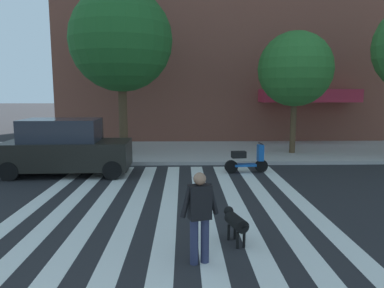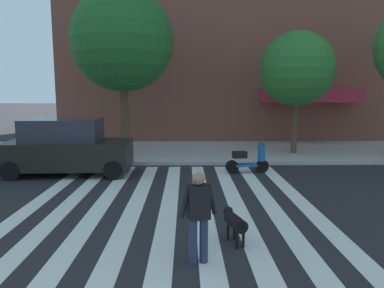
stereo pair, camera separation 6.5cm
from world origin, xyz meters
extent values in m
plane|color=#232326|center=(0.00, 6.69, 0.00)|extent=(160.00, 160.00, 0.00)
cube|color=#ABA4A0|center=(0.00, 16.38, 0.07)|extent=(80.00, 6.00, 0.15)
cube|color=silver|center=(-2.37, 6.69, 0.00)|extent=(0.45, 12.78, 0.01)
cube|color=silver|center=(-1.47, 6.69, 0.00)|extent=(0.45, 12.78, 0.01)
cube|color=silver|center=(-0.57, 6.69, 0.00)|extent=(0.45, 12.78, 0.01)
cube|color=silver|center=(0.33, 6.69, 0.00)|extent=(0.45, 12.78, 0.01)
cube|color=silver|center=(1.23, 6.69, 0.00)|extent=(0.45, 12.78, 0.01)
cube|color=silver|center=(2.13, 6.69, 0.00)|extent=(0.45, 12.78, 0.01)
cube|color=silver|center=(3.03, 6.69, 0.00)|extent=(0.45, 12.78, 0.01)
cube|color=silver|center=(3.93, 6.69, 0.00)|extent=(0.45, 12.78, 0.01)
cube|color=silver|center=(4.83, 6.69, 0.00)|extent=(0.45, 12.78, 0.01)
cube|color=#B8283F|center=(8.50, 18.78, 2.75)|extent=(5.33, 1.60, 0.70)
cube|color=black|center=(-2.56, 11.86, 0.74)|extent=(4.46, 1.95, 0.97)
cube|color=#232833|center=(-2.74, 11.86, 1.62)|extent=(2.67, 1.68, 0.80)
cylinder|color=black|center=(-0.86, 12.75, 0.33)|extent=(0.66, 0.24, 0.66)
cylinder|color=black|center=(-0.82, 11.06, 0.33)|extent=(0.66, 0.24, 0.66)
cylinder|color=black|center=(-4.31, 12.67, 0.33)|extent=(0.66, 0.24, 0.66)
cylinder|color=black|center=(-4.27, 10.98, 0.33)|extent=(0.66, 0.24, 0.66)
cylinder|color=black|center=(4.52, 12.06, 0.24)|extent=(0.49, 0.15, 0.48)
cylinder|color=black|center=(3.38, 11.94, 0.24)|extent=(0.49, 0.19, 0.48)
cube|color=#1652A2|center=(3.90, 12.00, 0.29)|extent=(0.83, 0.40, 0.08)
cube|color=black|center=(3.65, 11.97, 0.69)|extent=(0.55, 0.35, 0.24)
cube|color=#1652A2|center=(4.47, 12.06, 0.74)|extent=(0.23, 0.30, 0.60)
cylinder|color=black|center=(4.47, 12.06, 1.09)|extent=(0.09, 0.50, 0.04)
cylinder|color=#4C3823|center=(-1.14, 15.50, 2.07)|extent=(0.38, 0.38, 3.84)
sphere|color=#1E5623|center=(-1.14, 15.50, 5.24)|extent=(4.57, 4.57, 4.57)
cylinder|color=#4C3823|center=(6.69, 15.47, 1.61)|extent=(0.27, 0.27, 2.91)
sphere|color=#286628|center=(6.69, 15.47, 3.99)|extent=(3.38, 3.38, 3.38)
cylinder|color=#282D4C|center=(1.80, 4.90, 0.41)|extent=(0.19, 0.19, 0.82)
cylinder|color=#282D4C|center=(1.99, 4.95, 0.41)|extent=(0.19, 0.19, 0.82)
cube|color=black|center=(1.90, 4.92, 1.12)|extent=(0.43, 0.34, 0.60)
cylinder|color=black|center=(1.67, 4.86, 1.15)|extent=(0.24, 0.15, 0.57)
cylinder|color=black|center=(2.13, 4.99, 1.15)|extent=(0.24, 0.15, 0.57)
sphere|color=#936B51|center=(1.90, 4.92, 1.53)|extent=(0.27, 0.27, 0.22)
cylinder|color=black|center=(2.66, 5.73, 0.45)|extent=(0.42, 0.66, 0.26)
sphere|color=black|center=(2.55, 6.09, 0.55)|extent=(0.25, 0.25, 0.20)
cylinder|color=black|center=(2.78, 5.34, 0.50)|extent=(0.10, 0.24, 0.16)
cylinder|color=black|center=(2.53, 5.91, 0.16)|extent=(0.07, 0.07, 0.32)
cylinder|color=black|center=(2.67, 5.95, 0.16)|extent=(0.07, 0.07, 0.32)
cylinder|color=black|center=(2.66, 5.50, 0.16)|extent=(0.07, 0.07, 0.32)
cylinder|color=black|center=(2.79, 5.54, 0.16)|extent=(0.07, 0.07, 0.32)
camera|label=1|loc=(1.62, -1.11, 3.03)|focal=33.92mm
camera|label=2|loc=(1.69, -1.11, 3.03)|focal=33.92mm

